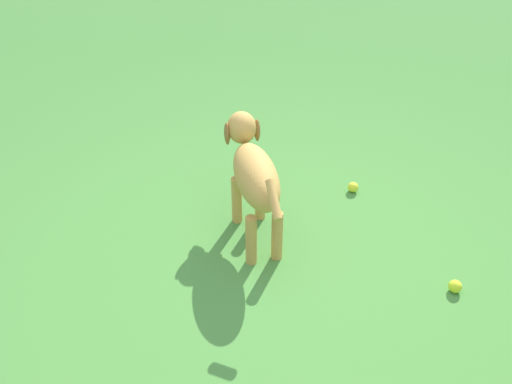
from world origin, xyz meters
TOP-DOWN VIEW (x-y plane):
  - ground at (0.00, 0.00)m, footprint 14.00×14.00m
  - dog at (0.23, 0.28)m, footprint 0.75×0.61m
  - tennis_ball_0 at (0.86, -0.12)m, footprint 0.07×0.07m
  - tennis_ball_1 at (0.23, -0.83)m, footprint 0.07×0.07m

SIDE VIEW (x-z plane):
  - ground at x=0.00m, z-range 0.00..0.00m
  - tennis_ball_0 at x=0.86m, z-range 0.00..0.07m
  - tennis_ball_1 at x=0.23m, z-range 0.00..0.07m
  - dog at x=0.23m, z-range 0.10..0.72m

